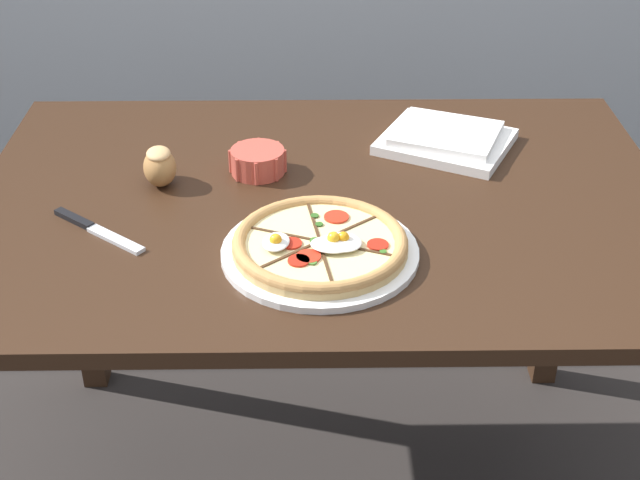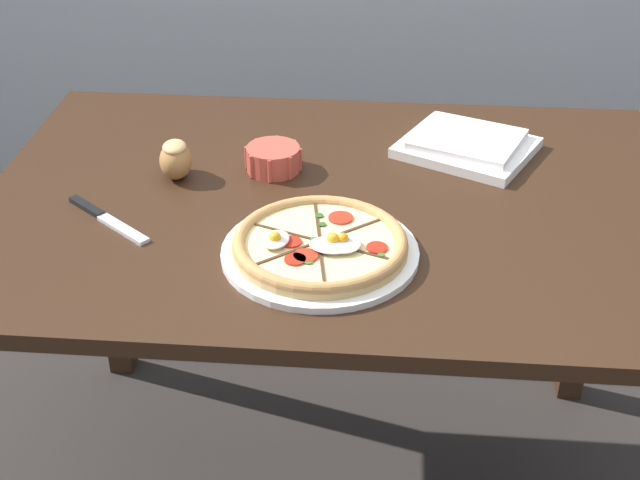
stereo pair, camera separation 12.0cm
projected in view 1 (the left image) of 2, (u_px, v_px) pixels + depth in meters
dining_table at (323, 246)px, 1.68m from camera, size 1.28×0.89×0.78m
pizza at (320, 246)px, 1.45m from camera, size 0.32×0.32×0.05m
ramekin_bowl at (258, 160)px, 1.69m from camera, size 0.11×0.11×0.05m
napkin_folded at (446, 139)px, 1.79m from camera, size 0.31×0.29×0.04m
bread_piece_near at (160, 166)px, 1.65m from camera, size 0.07×0.09×0.07m
knife_main at (97, 230)px, 1.52m from camera, size 0.18×0.15×0.01m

